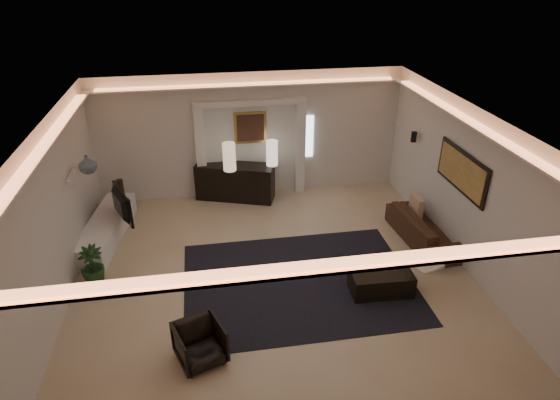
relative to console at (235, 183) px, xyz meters
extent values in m
plane|color=#C8B793|center=(0.42, -3.25, -0.40)|extent=(7.00, 7.00, 0.00)
plane|color=white|center=(0.42, -3.25, 2.50)|extent=(7.00, 7.00, 0.00)
plane|color=silver|center=(0.42, 0.25, 1.05)|extent=(7.00, 0.00, 7.00)
plane|color=silver|center=(0.42, -6.75, 1.05)|extent=(7.00, 0.00, 7.00)
plane|color=silver|center=(-3.08, -3.25, 1.05)|extent=(0.00, 7.00, 7.00)
plane|color=silver|center=(3.92, -3.25, 1.05)|extent=(0.00, 7.00, 7.00)
cube|color=silver|center=(0.42, -3.25, 2.22)|extent=(7.00, 7.00, 0.04)
cube|color=white|center=(1.77, 0.23, 0.95)|extent=(0.25, 0.03, 1.00)
cube|color=black|center=(0.82, -3.45, -0.39)|extent=(4.00, 3.00, 0.01)
cube|color=silver|center=(-0.73, 0.15, 0.70)|extent=(0.22, 0.20, 2.20)
cube|color=silver|center=(1.57, 0.15, 0.70)|extent=(0.22, 0.20, 2.20)
cube|color=silver|center=(0.42, 0.15, 1.85)|extent=(2.52, 0.20, 0.12)
cube|color=tan|center=(0.42, 0.22, 1.25)|extent=(0.74, 0.04, 0.74)
cube|color=#4C2D1E|center=(0.42, 0.19, 1.25)|extent=(0.62, 0.02, 0.62)
cube|color=black|center=(3.89, -2.95, 1.30)|extent=(0.04, 1.64, 0.74)
cube|color=tan|center=(3.86, -2.95, 1.30)|extent=(0.02, 1.50, 0.62)
cylinder|color=black|center=(3.80, -1.05, 1.28)|extent=(0.12, 0.12, 0.22)
cube|color=silver|center=(-3.02, -1.85, 1.25)|extent=(0.10, 0.55, 0.04)
cube|color=black|center=(0.00, 0.00, 0.00)|extent=(1.88, 1.11, 0.90)
cylinder|color=#CCB290|center=(-0.12, -0.27, 0.69)|extent=(0.37, 0.37, 0.64)
cylinder|color=white|center=(0.86, -0.13, 0.69)|extent=(0.34, 0.34, 0.58)
cube|color=white|center=(-2.73, -1.37, -0.18)|extent=(0.95, 2.45, 0.45)
imported|color=black|center=(-2.44, -1.40, 0.36)|extent=(1.04, 0.54, 0.61)
cylinder|color=black|center=(-2.51, -0.43, 0.24)|extent=(0.20, 0.20, 0.41)
imported|color=slate|center=(-2.73, -1.82, 1.44)|extent=(0.38, 0.38, 0.33)
imported|color=#1B3A19|center=(-2.73, -2.86, -0.04)|extent=(0.41, 0.41, 0.73)
imported|color=#503729|center=(3.57, -2.53, -0.11)|extent=(2.01, 0.91, 0.57)
cube|color=white|center=(2.86, -4.05, 0.15)|extent=(0.57, 0.52, 0.05)
cube|color=tan|center=(3.57, -2.06, 0.15)|extent=(0.14, 0.41, 0.41)
cube|color=black|center=(2.15, -3.94, -0.20)|extent=(1.06, 0.61, 0.39)
imported|color=#43261E|center=(1.87, -3.65, 0.04)|extent=(0.30, 0.30, 0.06)
cube|color=white|center=(2.42, -3.65, 0.02)|extent=(0.34, 0.30, 0.03)
imported|color=black|center=(-0.92, -4.98, -0.10)|extent=(0.83, 0.84, 0.60)
camera|label=1|loc=(-0.65, -10.13, 4.81)|focal=30.66mm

